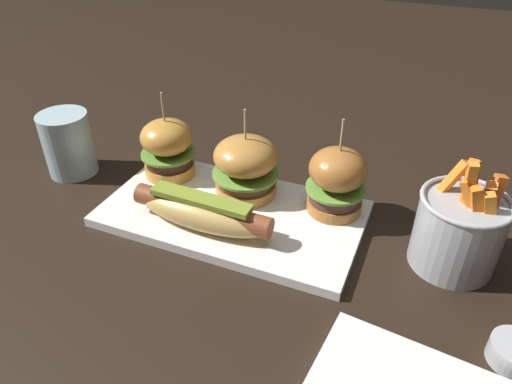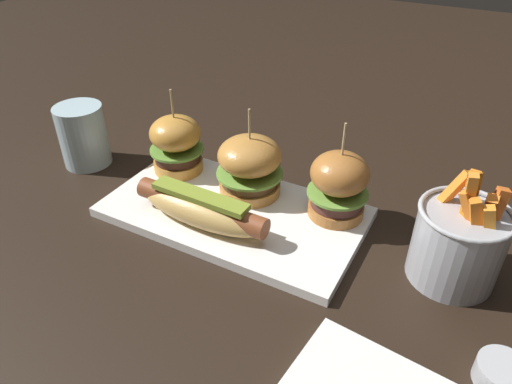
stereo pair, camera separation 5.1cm
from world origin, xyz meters
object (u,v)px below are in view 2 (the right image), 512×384
Objects in this scene: platter_main at (234,212)px; fries_bucket at (459,242)px; hot_dog at (201,209)px; slider_center at (251,166)px; water_glass at (83,136)px; slider_left at (176,144)px; slider_right at (339,185)px; sauce_ramekin at (502,374)px.

fries_bucket reaches higher than platter_main.
fries_bucket is at bearing 12.83° from hot_dog.
slider_center is at bearing 88.38° from platter_main.
platter_main is 0.30m from water_glass.
slider_left is 0.97× the size of slider_right.
platter_main is 2.68× the size of slider_left.
slider_right is (0.15, 0.11, 0.02)m from hot_dog.
slider_center is at bearing 77.14° from hot_dog.
slider_center is 0.30m from fries_bucket.
sauce_ramekin reaches higher than platter_main.
water_glass reaches higher than platter_main.
platter_main is at bearing -91.62° from slider_center.
slider_right reaches higher than sauce_ramekin.
slider_right reaches higher than slider_left.
fries_bucket is (0.29, -0.03, -0.01)m from slider_center.
slider_center reaches higher than platter_main.
hot_dog is 0.33m from fries_bucket.
fries_bucket is 2.91× the size of sauce_ramekin.
hot_dog is 0.15m from slider_left.
fries_bucket is at bearing -12.14° from slider_right.
water_glass is (-0.59, -0.01, -0.00)m from fries_bucket.
fries_bucket is at bearing 4.28° from platter_main.
water_glass reaches higher than hot_dog.
slider_center is 0.40m from sauce_ramekin.
slider_left is at bearing 12.75° from water_glass.
slider_right is (0.13, 0.06, 0.06)m from platter_main.
platter_main is 7.14× the size of sauce_ramekin.
water_glass is at bearing -173.29° from slider_center.
slider_right is 2.75× the size of sauce_ramekin.
water_glass is at bearing 167.12° from hot_dog.
platter_main is 0.06m from hot_dog.
sauce_ramekin is at bearing -10.35° from water_glass.
fries_bucket is (0.32, 0.07, 0.02)m from hot_dog.
sauce_ramekin is at bearing -35.39° from slider_right.
slider_left reaches higher than platter_main.
slider_left is 1.33× the size of water_glass.
sauce_ramekin is at bearing -61.88° from fries_bucket.
slider_center is (0.02, 0.10, 0.02)m from hot_dog.
water_glass is at bearing 169.65° from sauce_ramekin.
slider_left is at bearing 162.38° from sauce_ramekin.
hot_dog is 0.19m from slider_right.
slider_left is 0.17m from water_glass.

